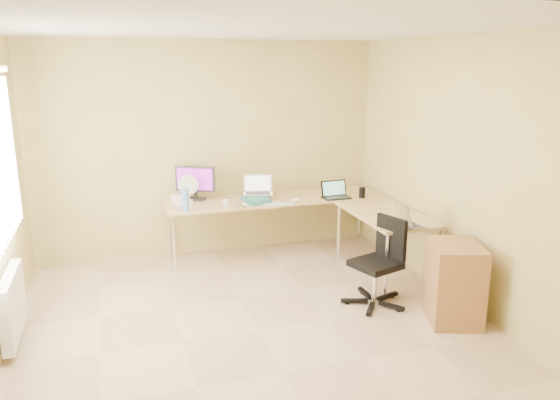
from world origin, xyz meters
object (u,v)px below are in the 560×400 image
object	(u,v)px
desk_main	(275,227)
cabinet	(454,284)
laptop_black	(336,190)
mug	(225,203)
desk_return	(385,244)
monitor	(195,183)
office_chair	(376,257)
desk_fan	(188,189)
laptop_center	(258,185)
water_bottle	(186,200)
keyboard	(277,204)
laptop_return	(411,217)

from	to	relation	value
desk_main	cabinet	world-z (taller)	cabinet
laptop_black	mug	world-z (taller)	laptop_black
desk_return	monitor	xyz separation A→B (m)	(-1.91, 1.20, 0.57)
office_chair	desk_fan	bearing A→B (deg)	112.66
laptop_black	office_chair	xyz separation A→B (m)	(-0.19, -1.44, -0.33)
desk_return	monitor	world-z (taller)	monitor
laptop_center	laptop_black	xyz separation A→B (m)	(0.92, -0.25, -0.07)
water_bottle	cabinet	distance (m)	2.93
desk_main	office_chair	size ratio (longest dim) A/B	3.01
water_bottle	desk_main	bearing A→B (deg)	14.80
laptop_center	water_bottle	distance (m)	0.96
laptop_black	water_bottle	distance (m)	1.83
keyboard	desk_fan	bearing A→B (deg)	176.01
laptop_center	desk_fan	size ratio (longest dim) A/B	1.18
desk_main	laptop_center	xyz separation A→B (m)	(-0.22, 0.02, 0.54)
laptop_black	office_chair	distance (m)	1.49
keyboard	mug	xyz separation A→B (m)	(-0.60, 0.08, 0.03)
laptop_center	office_chair	distance (m)	1.88
water_bottle	mug	bearing A→B (deg)	10.13
monitor	mug	size ratio (longest dim) A/B	5.56
laptop_black	mug	bearing A→B (deg)	176.32
monitor	desk_return	bearing A→B (deg)	-4.87
monitor	laptop_center	bearing A→B (deg)	13.01
monitor	cabinet	distance (m)	3.16
laptop_black	keyboard	bearing A→B (deg)	-178.05
office_chair	desk_return	bearing A→B (deg)	37.55
desk_main	desk_fan	world-z (taller)	desk_fan
desk_fan	laptop_return	distance (m)	2.61
desk_main	office_chair	distance (m)	1.75
desk_return	water_bottle	size ratio (longest dim) A/B	5.05
laptop_return	office_chair	xyz separation A→B (m)	(-0.44, -0.12, -0.33)
laptop_black	laptop_center	bearing A→B (deg)	161.94
laptop_center	mug	bearing A→B (deg)	-137.54
water_bottle	desk_fan	xyz separation A→B (m)	(0.09, 0.44, 0.02)
monitor	laptop_center	distance (m)	0.74
laptop_center	desk_fan	bearing A→B (deg)	-173.74
desk_main	laptop_center	bearing A→B (deg)	175.45
cabinet	laptop_center	bearing A→B (deg)	138.93
desk_fan	cabinet	size ratio (longest dim) A/B	0.39
monitor	mug	bearing A→B (deg)	-29.51
laptop_center	laptop_return	bearing A→B (deg)	-38.09
desk_main	desk_return	bearing A→B (deg)	-45.73
mug	water_bottle	size ratio (longest dim) A/B	0.34
desk_return	cabinet	distance (m)	1.18
desk_return	water_bottle	distance (m)	2.27
keyboard	office_chair	bearing A→B (deg)	-46.36
cabinet	desk_fan	bearing A→B (deg)	150.81
monitor	keyboard	distance (m)	1.02
laptop_black	cabinet	distance (m)	2.04
mug	laptop_return	xyz separation A→B (m)	(1.62, -1.33, 0.06)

